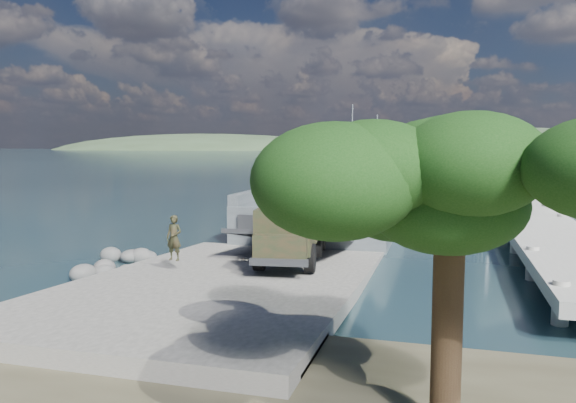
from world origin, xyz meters
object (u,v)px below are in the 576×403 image
(landing_craft, at_px, (347,207))
(pier, at_px, (527,205))
(sailboat_far, at_px, (576,198))
(overhang_tree, at_px, (425,179))
(soldier, at_px, (174,247))
(sailboat_near, at_px, (560,203))
(military_truck, at_px, (294,221))

(landing_craft, bearing_deg, pier, -14.74)
(sailboat_far, bearing_deg, overhang_tree, -82.85)
(landing_craft, bearing_deg, soldier, -98.87)
(landing_craft, bearing_deg, sailboat_near, 35.30)
(military_truck, relative_size, overhang_tree, 1.12)
(military_truck, height_order, soldier, military_truck)
(soldier, relative_size, overhang_tree, 0.27)
(soldier, height_order, sailboat_near, sailboat_near)
(landing_craft, distance_m, sailboat_near, 21.13)
(pier, relative_size, landing_craft, 1.30)
(sailboat_near, height_order, overhang_tree, sailboat_near)
(overhang_tree, bearing_deg, sailboat_far, 75.87)
(landing_craft, height_order, soldier, landing_craft)
(military_truck, relative_size, sailboat_near, 1.11)
(military_truck, xyz_separation_m, overhang_tree, (6.08, -13.31, 2.71))
(pier, bearing_deg, sailboat_far, 71.25)
(sailboat_near, bearing_deg, sailboat_far, 59.22)
(landing_craft, bearing_deg, military_truck, -88.14)
(landing_craft, relative_size, overhang_tree, 5.01)
(landing_craft, relative_size, sailboat_far, 4.85)
(landing_craft, xyz_separation_m, overhang_tree, (6.94, -31.96, 4.09))
(military_truck, xyz_separation_m, soldier, (-4.01, -3.51, -0.78))
(soldier, height_order, sailboat_far, sailboat_far)
(soldier, bearing_deg, landing_craft, 86.38)
(military_truck, relative_size, soldier, 4.13)
(pier, relative_size, soldier, 24.09)
(pier, height_order, sailboat_near, sailboat_near)
(sailboat_near, bearing_deg, landing_craft, -150.94)
(soldier, distance_m, overhang_tree, 14.49)
(military_truck, relative_size, sailboat_far, 1.08)
(pier, xyz_separation_m, military_truck, (-11.50, -15.58, 0.59))
(military_truck, distance_m, soldier, 5.38)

